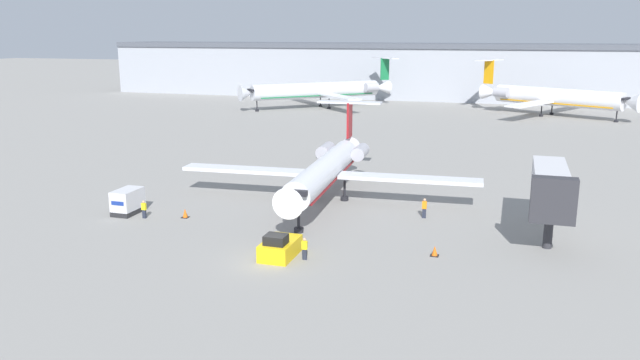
{
  "coord_description": "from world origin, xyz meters",
  "views": [
    {
      "loc": [
        16.37,
        -40.01,
        16.33
      ],
      "look_at": [
        0.0,
        12.46,
        3.3
      ],
      "focal_mm": 35.0,
      "sensor_mm": 36.0,
      "label": 1
    }
  ],
  "objects_px": {
    "worker_near_tug": "(305,248)",
    "traffic_cone_left": "(185,213)",
    "worker_on_apron": "(144,209)",
    "airplane_main": "(327,168)",
    "traffic_cone_right": "(435,251)",
    "airplane_parked_far_left": "(321,90)",
    "airplane_parked_far_right": "(552,97)",
    "worker_by_wing": "(424,208)",
    "luggage_cart": "(128,201)",
    "jet_bridge": "(550,187)",
    "pushback_tug": "(280,247)"
  },
  "relations": [
    {
      "from": "pushback_tug",
      "to": "airplane_parked_far_right",
      "type": "distance_m",
      "value": 94.78
    },
    {
      "from": "traffic_cone_right",
      "to": "airplane_parked_far_left",
      "type": "bearing_deg",
      "value": 112.47
    },
    {
      "from": "airplane_main",
      "to": "airplane_parked_far_left",
      "type": "bearing_deg",
      "value": 107.75
    },
    {
      "from": "worker_by_wing",
      "to": "traffic_cone_right",
      "type": "xyz_separation_m",
      "value": [
        2.16,
        -9.61,
        -0.59
      ]
    },
    {
      "from": "traffic_cone_right",
      "to": "airplane_parked_far_left",
      "type": "distance_m",
      "value": 94.87
    },
    {
      "from": "worker_by_wing",
      "to": "airplane_parked_far_left",
      "type": "xyz_separation_m",
      "value": [
        -34.08,
        78.0,
        2.98
      ]
    },
    {
      "from": "worker_by_wing",
      "to": "worker_on_apron",
      "type": "height_order",
      "value": "worker_by_wing"
    },
    {
      "from": "pushback_tug",
      "to": "worker_near_tug",
      "type": "relative_size",
      "value": 2.31
    },
    {
      "from": "traffic_cone_left",
      "to": "airplane_parked_far_right",
      "type": "xyz_separation_m",
      "value": [
        34.91,
        84.99,
        3.44
      ]
    },
    {
      "from": "traffic_cone_right",
      "to": "airplane_parked_far_right",
      "type": "bearing_deg",
      "value": 82.21
    },
    {
      "from": "pushback_tug",
      "to": "airplane_parked_far_left",
      "type": "xyz_separation_m",
      "value": [
        -25.21,
        91.21,
        3.21
      ]
    },
    {
      "from": "worker_by_wing",
      "to": "traffic_cone_right",
      "type": "distance_m",
      "value": 9.86
    },
    {
      "from": "traffic_cone_right",
      "to": "airplane_parked_far_left",
      "type": "relative_size",
      "value": 0.03
    },
    {
      "from": "pushback_tug",
      "to": "luggage_cart",
      "type": "xyz_separation_m",
      "value": [
        -17.51,
        6.5,
        0.41
      ]
    },
    {
      "from": "jet_bridge",
      "to": "traffic_cone_right",
      "type": "bearing_deg",
      "value": -141.74
    },
    {
      "from": "luggage_cart",
      "to": "traffic_cone_right",
      "type": "relative_size",
      "value": 3.95
    },
    {
      "from": "airplane_main",
      "to": "traffic_cone_left",
      "type": "xyz_separation_m",
      "value": [
        -10.61,
        -9.33,
        -2.92
      ]
    },
    {
      "from": "airplane_main",
      "to": "airplane_parked_far_right",
      "type": "bearing_deg",
      "value": 72.19
    },
    {
      "from": "worker_near_tug",
      "to": "traffic_cone_left",
      "type": "relative_size",
      "value": 2.01
    },
    {
      "from": "worker_near_tug",
      "to": "airplane_parked_far_left",
      "type": "xyz_separation_m",
      "value": [
        -27.17,
        91.26,
        3.07
      ]
    },
    {
      "from": "luggage_cart",
      "to": "jet_bridge",
      "type": "relative_size",
      "value": 0.28
    },
    {
      "from": "worker_near_tug",
      "to": "traffic_cone_right",
      "type": "bearing_deg",
      "value": 21.97
    },
    {
      "from": "worker_on_apron",
      "to": "traffic_cone_left",
      "type": "distance_m",
      "value": 3.68
    },
    {
      "from": "airplane_main",
      "to": "traffic_cone_right",
      "type": "bearing_deg",
      "value": -45.88
    },
    {
      "from": "worker_near_tug",
      "to": "traffic_cone_right",
      "type": "xyz_separation_m",
      "value": [
        9.06,
        3.66,
        -0.5
      ]
    },
    {
      "from": "worker_by_wing",
      "to": "airplane_parked_far_right",
      "type": "bearing_deg",
      "value": 79.75
    },
    {
      "from": "airplane_main",
      "to": "jet_bridge",
      "type": "relative_size",
      "value": 2.72
    },
    {
      "from": "luggage_cart",
      "to": "worker_on_apron",
      "type": "distance_m",
      "value": 2.46
    },
    {
      "from": "airplane_main",
      "to": "traffic_cone_left",
      "type": "distance_m",
      "value": 14.42
    },
    {
      "from": "pushback_tug",
      "to": "jet_bridge",
      "type": "height_order",
      "value": "jet_bridge"
    },
    {
      "from": "luggage_cart",
      "to": "jet_bridge",
      "type": "bearing_deg",
      "value": 5.47
    },
    {
      "from": "worker_by_wing",
      "to": "traffic_cone_left",
      "type": "distance_m",
      "value": 21.63
    },
    {
      "from": "worker_near_tug",
      "to": "airplane_parked_far_right",
      "type": "bearing_deg",
      "value": 77.05
    },
    {
      "from": "traffic_cone_left",
      "to": "airplane_parked_far_left",
      "type": "bearing_deg",
      "value": 99.03
    },
    {
      "from": "traffic_cone_left",
      "to": "airplane_main",
      "type": "bearing_deg",
      "value": 41.34
    },
    {
      "from": "worker_on_apron",
      "to": "traffic_cone_right",
      "type": "bearing_deg",
      "value": -4.39
    },
    {
      "from": "pushback_tug",
      "to": "jet_bridge",
      "type": "xyz_separation_m",
      "value": [
        19.15,
        10.01,
        3.71
      ]
    },
    {
      "from": "traffic_cone_left",
      "to": "jet_bridge",
      "type": "xyz_separation_m",
      "value": [
        30.97,
        3.13,
        4.04
      ]
    },
    {
      "from": "pushback_tug",
      "to": "worker_on_apron",
      "type": "relative_size",
      "value": 2.37
    },
    {
      "from": "luggage_cart",
      "to": "worker_near_tug",
      "type": "height_order",
      "value": "luggage_cart"
    },
    {
      "from": "traffic_cone_right",
      "to": "jet_bridge",
      "type": "xyz_separation_m",
      "value": [
        8.13,
        6.42,
        4.07
      ]
    },
    {
      "from": "airplane_main",
      "to": "traffic_cone_right",
      "type": "distance_m",
      "value": 17.81
    },
    {
      "from": "airplane_parked_far_left",
      "to": "worker_on_apron",
      "type": "bearing_deg",
      "value": -83.35
    },
    {
      "from": "airplane_main",
      "to": "luggage_cart",
      "type": "relative_size",
      "value": 9.62
    },
    {
      "from": "jet_bridge",
      "to": "airplane_main",
      "type": "bearing_deg",
      "value": 163.07
    },
    {
      "from": "worker_by_wing",
      "to": "traffic_cone_left",
      "type": "bearing_deg",
      "value": -163.0
    },
    {
      "from": "traffic_cone_right",
      "to": "jet_bridge",
      "type": "distance_m",
      "value": 11.13
    },
    {
      "from": "luggage_cart",
      "to": "worker_near_tug",
      "type": "bearing_deg",
      "value": -18.63
    },
    {
      "from": "luggage_cart",
      "to": "worker_by_wing",
      "type": "bearing_deg",
      "value": 14.26
    },
    {
      "from": "pushback_tug",
      "to": "airplane_main",
      "type": "bearing_deg",
      "value": 94.27
    }
  ]
}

